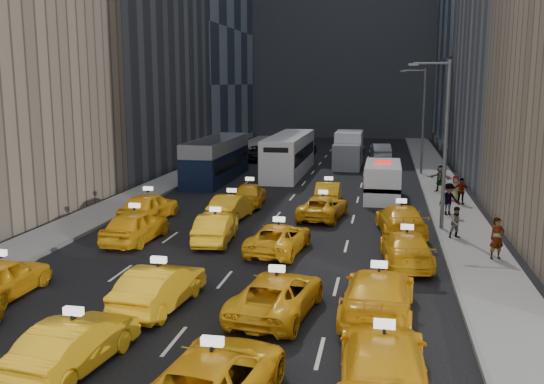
{
  "coord_description": "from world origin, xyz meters",
  "views": [
    {
      "loc": [
        6.18,
        -20.65,
        7.85
      ],
      "look_at": [
        0.26,
        11.0,
        2.0
      ],
      "focal_mm": 40.0,
      "sensor_mm": 36.0,
      "label": 1
    }
  ],
  "objects_px": {
    "double_decker": "(217,160)",
    "city_bus": "(289,155)",
    "taxi_2": "(213,379)",
    "box_truck": "(348,150)",
    "pedestrian_0": "(497,238)",
    "nypd_van": "(383,182)",
    "taxi_1": "(75,344)",
    "taxi_3": "(383,362)"
  },
  "relations": [
    {
      "from": "double_decker",
      "to": "city_bus",
      "type": "bearing_deg",
      "value": 43.11
    },
    {
      "from": "box_truck",
      "to": "taxi_3",
      "type": "bearing_deg",
      "value": -84.0
    },
    {
      "from": "taxi_1",
      "to": "double_decker",
      "type": "bearing_deg",
      "value": -73.78
    },
    {
      "from": "double_decker",
      "to": "city_bus",
      "type": "relative_size",
      "value": 0.88
    },
    {
      "from": "taxi_1",
      "to": "box_truck",
      "type": "distance_m",
      "value": 42.68
    },
    {
      "from": "taxi_2",
      "to": "nypd_van",
      "type": "height_order",
      "value": "nypd_van"
    },
    {
      "from": "taxi_3",
      "to": "city_bus",
      "type": "height_order",
      "value": "city_bus"
    },
    {
      "from": "taxi_2",
      "to": "nypd_van",
      "type": "xyz_separation_m",
      "value": [
        3.85,
        28.12,
        0.44
      ]
    },
    {
      "from": "taxi_3",
      "to": "city_bus",
      "type": "relative_size",
      "value": 0.42
    },
    {
      "from": "pedestrian_0",
      "to": "taxi_1",
      "type": "bearing_deg",
      "value": -156.48
    },
    {
      "from": "taxi_1",
      "to": "taxi_2",
      "type": "distance_m",
      "value": 4.52
    },
    {
      "from": "taxi_2",
      "to": "city_bus",
      "type": "distance_m",
      "value": 38.47
    },
    {
      "from": "taxi_2",
      "to": "double_decker",
      "type": "distance_m",
      "value": 35.12
    },
    {
      "from": "taxi_3",
      "to": "city_bus",
      "type": "xyz_separation_m",
      "value": [
        -8.23,
        36.65,
        0.88
      ]
    },
    {
      "from": "taxi_1",
      "to": "double_decker",
      "type": "xyz_separation_m",
      "value": [
        -5.09,
        32.51,
        0.93
      ]
    },
    {
      "from": "double_decker",
      "to": "box_truck",
      "type": "relative_size",
      "value": 1.62
    },
    {
      "from": "double_decker",
      "to": "pedestrian_0",
      "type": "distance_m",
      "value": 26.94
    },
    {
      "from": "taxi_3",
      "to": "pedestrian_0",
      "type": "xyz_separation_m",
      "value": [
        4.85,
        12.5,
        0.27
      ]
    },
    {
      "from": "taxi_3",
      "to": "pedestrian_0",
      "type": "height_order",
      "value": "pedestrian_0"
    },
    {
      "from": "taxi_2",
      "to": "double_decker",
      "type": "bearing_deg",
      "value": -67.12
    },
    {
      "from": "box_truck",
      "to": "pedestrian_0",
      "type": "relative_size",
      "value": 3.86
    },
    {
      "from": "taxi_2",
      "to": "pedestrian_0",
      "type": "distance_m",
      "value": 16.66
    },
    {
      "from": "box_truck",
      "to": "taxi_1",
      "type": "bearing_deg",
      "value": -95.32
    },
    {
      "from": "double_decker",
      "to": "pedestrian_0",
      "type": "height_order",
      "value": "double_decker"
    },
    {
      "from": "city_bus",
      "to": "pedestrian_0",
      "type": "distance_m",
      "value": 27.47
    },
    {
      "from": "taxi_3",
      "to": "city_bus",
      "type": "distance_m",
      "value": 37.58
    },
    {
      "from": "taxi_2",
      "to": "city_bus",
      "type": "height_order",
      "value": "city_bus"
    },
    {
      "from": "nypd_van",
      "to": "taxi_3",
      "type": "bearing_deg",
      "value": -97.26
    },
    {
      "from": "nypd_van",
      "to": "double_decker",
      "type": "relative_size",
      "value": 0.55
    },
    {
      "from": "city_bus",
      "to": "box_truck",
      "type": "distance_m",
      "value": 7.23
    },
    {
      "from": "taxi_1",
      "to": "city_bus",
      "type": "height_order",
      "value": "city_bus"
    },
    {
      "from": "taxi_2",
      "to": "nypd_van",
      "type": "distance_m",
      "value": 28.38
    },
    {
      "from": "taxi_3",
      "to": "box_truck",
      "type": "xyz_separation_m",
      "value": [
        -3.49,
        42.12,
        0.8
      ]
    },
    {
      "from": "taxi_1",
      "to": "taxi_2",
      "type": "bearing_deg",
      "value": 170.52
    },
    {
      "from": "taxi_2",
      "to": "city_bus",
      "type": "xyz_separation_m",
      "value": [
        -4.17,
        38.23,
        0.93
      ]
    },
    {
      "from": "taxi_3",
      "to": "double_decker",
      "type": "bearing_deg",
      "value": -68.84
    },
    {
      "from": "nypd_van",
      "to": "city_bus",
      "type": "bearing_deg",
      "value": 120.69
    },
    {
      "from": "nypd_van",
      "to": "taxi_1",
      "type": "bearing_deg",
      "value": -114.66
    },
    {
      "from": "taxi_1",
      "to": "taxi_2",
      "type": "xyz_separation_m",
      "value": [
        4.33,
        -1.31,
        0.03
      ]
    },
    {
      "from": "city_bus",
      "to": "pedestrian_0",
      "type": "relative_size",
      "value": 7.1
    },
    {
      "from": "taxi_2",
      "to": "pedestrian_0",
      "type": "bearing_deg",
      "value": -115.01
    },
    {
      "from": "taxi_3",
      "to": "double_decker",
      "type": "relative_size",
      "value": 0.48
    }
  ]
}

